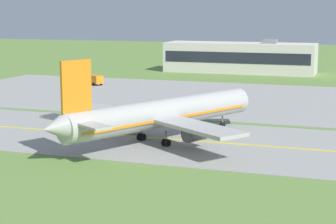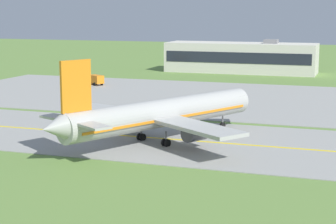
% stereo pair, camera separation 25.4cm
% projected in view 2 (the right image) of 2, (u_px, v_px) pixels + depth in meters
% --- Properties ---
extents(ground_plane, '(500.00, 500.00, 0.00)m').
position_uv_depth(ground_plane, '(125.00, 136.00, 87.40)').
color(ground_plane, olive).
extents(taxiway_strip, '(240.00, 28.00, 0.10)m').
position_uv_depth(taxiway_strip, '(125.00, 136.00, 87.39)').
color(taxiway_strip, gray).
rests_on(taxiway_strip, ground).
extents(apron_pad, '(140.00, 52.00, 0.10)m').
position_uv_depth(apron_pad, '(246.00, 99.00, 123.31)').
color(apron_pad, gray).
rests_on(apron_pad, ground).
extents(taxiway_centreline, '(220.00, 0.60, 0.01)m').
position_uv_depth(taxiway_centreline, '(125.00, 136.00, 87.38)').
color(taxiway_centreline, yellow).
rests_on(taxiway_centreline, taxiway_strip).
extents(airplane_lead, '(30.51, 36.79, 12.70)m').
position_uv_depth(airplane_lead, '(161.00, 114.00, 82.95)').
color(airplane_lead, '#ADADA8').
rests_on(airplane_lead, ground).
extents(service_truck_baggage, '(6.15, 4.98, 2.60)m').
position_uv_depth(service_truck_baggage, '(95.00, 79.00, 146.58)').
color(service_truck_baggage, orange).
rests_on(service_truck_baggage, ground).
extents(terminal_building, '(45.07, 13.04, 10.15)m').
position_uv_depth(terminal_building, '(241.00, 58.00, 175.99)').
color(terminal_building, beige).
rests_on(terminal_building, ground).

